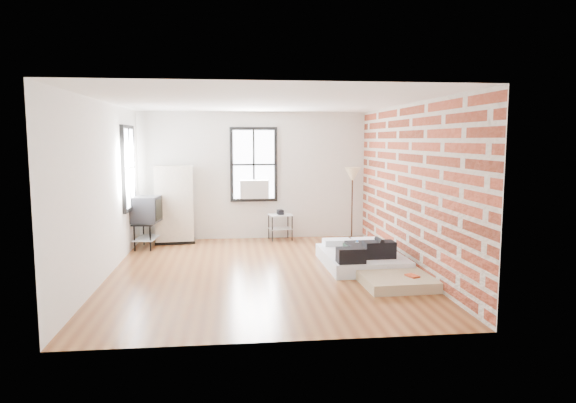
{
  "coord_description": "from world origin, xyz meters",
  "views": [
    {
      "loc": [
        -0.51,
        -8.35,
        2.2
      ],
      "look_at": [
        0.46,
        0.3,
        1.14
      ],
      "focal_mm": 32.0,
      "sensor_mm": 36.0,
      "label": 1
    }
  ],
  "objects": [
    {
      "name": "room_shell",
      "position": [
        0.23,
        0.36,
        1.74
      ],
      "size": [
        5.02,
        6.02,
        2.8
      ],
      "color": "silver",
      "rests_on": "ground"
    },
    {
      "name": "side_table",
      "position": [
        0.56,
        2.72,
        0.45
      ],
      "size": [
        0.56,
        0.48,
        0.67
      ],
      "rotation": [
        0.0,
        0.0,
        0.16
      ],
      "color": "black",
      "rests_on": "ground"
    },
    {
      "name": "ground",
      "position": [
        0.0,
        0.0,
        0.0
      ],
      "size": [
        6.0,
        6.0,
        0.0
      ],
      "primitive_type": "plane",
      "color": "brown",
      "rests_on": "ground"
    },
    {
      "name": "mattress_bare",
      "position": [
        1.92,
        -0.39,
        0.13
      ],
      "size": [
        1.1,
        2.0,
        0.42
      ],
      "rotation": [
        0.0,
        0.0,
        0.04
      ],
      "color": "tan",
      "rests_on": "ground"
    },
    {
      "name": "mattress_main",
      "position": [
        1.75,
        0.22,
        0.15
      ],
      "size": [
        1.33,
        1.79,
        0.57
      ],
      "rotation": [
        0.0,
        0.0,
        0.02
      ],
      "color": "white",
      "rests_on": "ground"
    },
    {
      "name": "floor_lamp",
      "position": [
        2.15,
        2.65,
        1.36
      ],
      "size": [
        0.34,
        0.34,
        1.59
      ],
      "color": "black",
      "rests_on": "ground"
    },
    {
      "name": "wardrobe",
      "position": [
        -1.71,
        2.65,
        0.82
      ],
      "size": [
        0.87,
        0.55,
        1.64
      ],
      "rotation": [
        0.0,
        0.0,
        0.09
      ],
      "color": "black",
      "rests_on": "ground"
    },
    {
      "name": "tv_stand",
      "position": [
        -2.21,
        2.16,
        0.76
      ],
      "size": [
        0.59,
        0.8,
        1.06
      ],
      "rotation": [
        0.0,
        0.0,
        -0.12
      ],
      "color": "black",
      "rests_on": "ground"
    }
  ]
}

